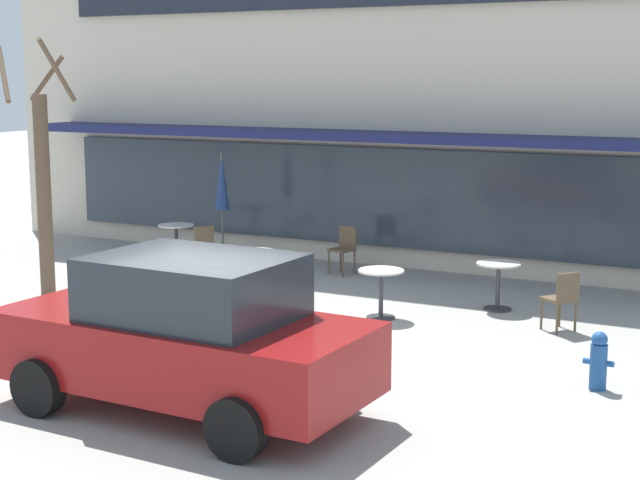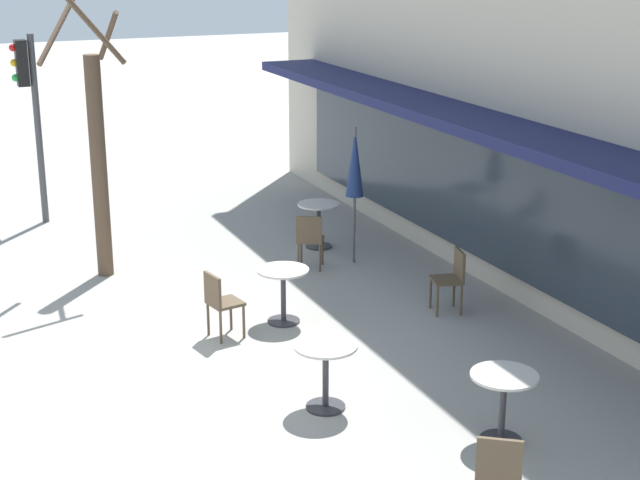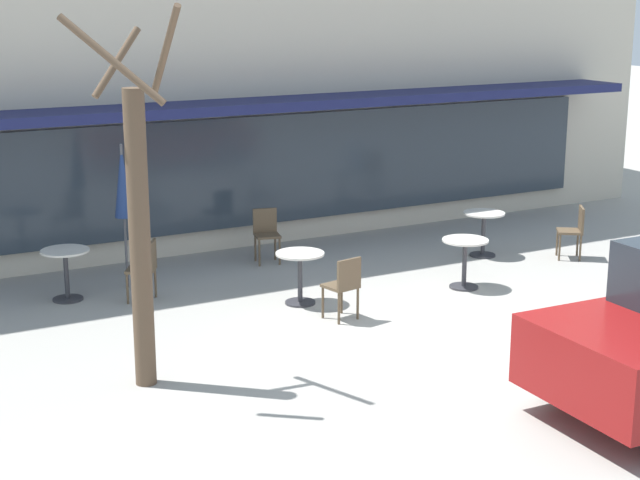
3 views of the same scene
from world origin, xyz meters
The scene contains 14 objects.
ground_plane centered at (0.00, 0.00, 0.00)m, with size 80.00×80.00×0.00m, color #9E9B93.
building_facade centered at (0.00, 9.97, 3.81)m, with size 17.99×9.10×7.62m.
cafe_table_near_wall centered at (-3.63, 4.39, 0.52)m, with size 0.70×0.70×0.76m.
cafe_table_streetside centered at (-0.72, 2.62, 0.52)m, with size 0.70×0.70×0.76m.
cafe_table_by_tree centered at (1.83, 2.13, 0.52)m, with size 0.70×0.70×0.76m.
cafe_table_mid_patio centered at (3.24, 3.49, 0.52)m, with size 0.70×0.70×0.76m.
patio_umbrella_green_folded centered at (-2.66, 4.59, 1.63)m, with size 0.28×0.28×2.20m.
cafe_chair_0 centered at (4.48, 2.63, 0.53)m, with size 0.56×0.56×0.89m.
cafe_chair_1 centered at (-0.16, 4.91, 0.53)m, with size 0.48×0.48×0.89m.
cafe_chair_2 centered at (-0.54, 1.68, 0.53)m, with size 0.47×0.47×0.89m.
cafe_chair_3 centered at (-2.62, 3.81, 0.53)m, with size 0.55×0.55×0.89m.
parked_sedan centered at (1.65, -2.69, 0.88)m, with size 4.25×2.11×1.76m.
street_tree centered at (-3.65, 0.81, 1.90)m, with size 1.24×1.23×4.26m.
fire_hydrant centered at (5.51, 0.19, 0.35)m, with size 0.36×0.20×0.71m.
Camera 1 is at (7.77, -11.22, 3.69)m, focal length 55.00 mm.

